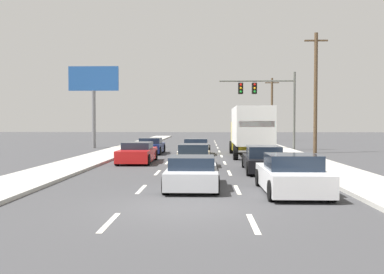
% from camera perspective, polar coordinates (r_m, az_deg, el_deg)
% --- Properties ---
extents(ground_plane, '(140.00, 140.00, 0.00)m').
position_cam_1_polar(ground_plane, '(36.81, 0.96, -1.75)').
color(ground_plane, '#3D3D3F').
extents(sidewalk_right, '(2.72, 80.00, 0.14)m').
position_cam_1_polar(sidewalk_right, '(32.38, 12.61, -2.17)').
color(sidewalk_right, '#B2AFA8').
rests_on(sidewalk_right, ground_plane).
extents(sidewalk_left, '(2.72, 80.00, 0.14)m').
position_cam_1_polar(sidewalk_left, '(32.62, -10.88, -2.13)').
color(sidewalk_left, '#B2AFA8').
rests_on(sidewalk_left, ground_plane).
extents(lane_markings, '(3.54, 52.00, 0.01)m').
position_cam_1_polar(lane_markings, '(29.96, 0.75, -2.58)').
color(lane_markings, silver).
rests_on(lane_markings, ground_plane).
extents(car_navy, '(1.87, 4.16, 1.21)m').
position_cam_1_polar(car_navy, '(32.35, -5.56, -1.28)').
color(car_navy, '#141E4C').
rests_on(car_navy, ground_plane).
extents(car_red, '(1.93, 4.67, 1.21)m').
position_cam_1_polar(car_red, '(25.25, -7.35, -2.17)').
color(car_red, red).
rests_on(car_red, ground_plane).
extents(car_gray, '(2.08, 4.26, 1.20)m').
position_cam_1_polar(car_gray, '(31.19, 0.61, -1.38)').
color(car_gray, slate).
rests_on(car_gray, ground_plane).
extents(car_tan, '(1.87, 4.59, 1.22)m').
position_cam_1_polar(car_tan, '(22.94, 0.23, -2.60)').
color(car_tan, tan).
rests_on(car_tan, ground_plane).
extents(car_silver, '(1.89, 4.03, 1.17)m').
position_cam_1_polar(car_silver, '(15.34, 0.02, -4.90)').
color(car_silver, '#B7BABF').
rests_on(car_silver, ground_plane).
extents(box_truck, '(2.63, 8.78, 3.39)m').
position_cam_1_polar(box_truck, '(29.31, 7.84, 1.13)').
color(box_truck, white).
rests_on(box_truck, ground_plane).
extents(car_black, '(1.94, 4.67, 1.26)m').
position_cam_1_polar(car_black, '(20.70, 9.57, -3.09)').
color(car_black, black).
rests_on(car_black, ground_plane).
extents(car_white, '(2.00, 4.19, 1.32)m').
position_cam_1_polar(car_white, '(14.59, 13.28, -5.08)').
color(car_white, white).
rests_on(car_white, ground_plane).
extents(traffic_signal_mast, '(6.55, 0.69, 6.74)m').
position_cam_1_polar(traffic_signal_mast, '(37.14, 9.60, 5.69)').
color(traffic_signal_mast, '#595B56').
rests_on(traffic_signal_mast, ground_plane).
extents(utility_pole_mid, '(1.80, 0.28, 9.32)m').
position_cam_1_polar(utility_pole_mid, '(34.35, 16.33, 5.92)').
color(utility_pole_mid, brown).
rests_on(utility_pole_mid, ground_plane).
extents(utility_pole_far, '(1.80, 0.28, 8.14)m').
position_cam_1_polar(utility_pole_far, '(55.85, 10.72, 3.79)').
color(utility_pole_far, brown).
rests_on(utility_pole_far, ground_plane).
extents(roadside_billboard, '(4.66, 0.36, 7.60)m').
position_cam_1_polar(roadside_billboard, '(40.58, -13.13, 6.36)').
color(roadside_billboard, slate).
rests_on(roadside_billboard, ground_plane).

